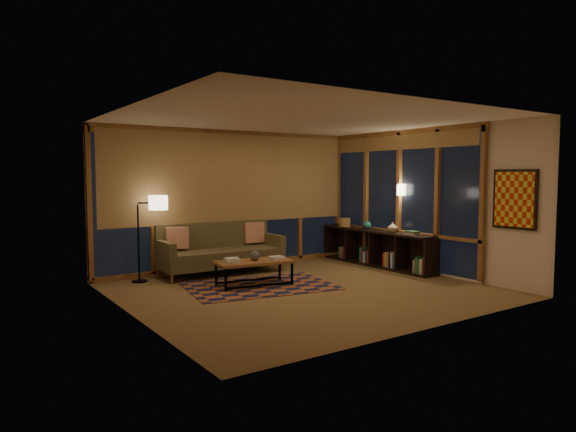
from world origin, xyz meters
TOP-DOWN VIEW (x-y plane):
  - floor at (0.00, 0.00)m, footprint 5.50×5.00m
  - ceiling at (0.00, 0.00)m, footprint 5.50×5.00m
  - walls at (0.00, 0.00)m, footprint 5.51×5.01m
  - window_wall_back at (0.00, 2.43)m, footprint 5.30×0.16m
  - window_wall_right at (2.68, 0.60)m, footprint 0.16×3.70m
  - wall_art at (2.71, -1.85)m, footprint 0.06×0.74m
  - wall_sconce at (2.62, 0.45)m, footprint 0.12×0.18m
  - sofa at (-0.49, 1.99)m, footprint 2.30×1.00m
  - pillow_left at (-1.25, 2.19)m, footprint 0.40×0.19m
  - pillow_right at (0.34, 2.19)m, footprint 0.40×0.16m
  - area_rug at (-0.46, 0.64)m, footprint 2.58×1.94m
  - coffee_table at (-0.51, 0.74)m, footprint 1.33×0.75m
  - book_stack_a at (-0.88, 0.81)m, footprint 0.29×0.24m
  - book_stack_b at (-0.11, 0.68)m, footprint 0.25×0.20m
  - ceramic_pot at (-0.49, 0.75)m, footprint 0.19×0.19m
  - floor_lamp at (-1.98, 2.12)m, footprint 0.55×0.41m
  - bookshelf at (2.49, 1.00)m, footprint 0.40×2.89m
  - basket at (2.47, 1.94)m, footprint 0.31×0.31m
  - teal_bowl at (2.49, 1.26)m, footprint 0.18×0.18m
  - vase at (2.49, 0.54)m, footprint 0.20×0.20m
  - shelf_book_stack at (2.49, 0.04)m, footprint 0.23×0.29m

SIDE VIEW (x-z plane):
  - floor at x=0.00m, z-range -0.01..0.01m
  - area_rug at x=-0.46m, z-range 0.00..0.01m
  - coffee_table at x=-0.51m, z-range 0.00..0.42m
  - bookshelf at x=2.49m, z-range 0.00..0.72m
  - book_stack_b at x=-0.11m, z-range 0.42..0.47m
  - book_stack_a at x=-0.88m, z-range 0.42..0.50m
  - sofa at x=-0.49m, z-range 0.00..0.93m
  - ceramic_pot at x=-0.49m, z-range 0.42..0.59m
  - pillow_left at x=-1.25m, z-range 0.46..0.85m
  - pillow_right at x=0.34m, z-range 0.46..0.86m
  - floor_lamp at x=-1.98m, z-range 0.00..1.49m
  - shelf_book_stack at x=2.49m, z-range 0.72..0.80m
  - teal_bowl at x=2.49m, z-range 0.72..0.89m
  - basket at x=2.47m, z-range 0.72..0.91m
  - vase at x=2.49m, z-range 0.72..0.93m
  - walls at x=0.00m, z-range 0.00..2.70m
  - window_wall_back at x=0.00m, z-range 0.05..2.65m
  - window_wall_right at x=2.68m, z-range 0.05..2.65m
  - wall_art at x=2.71m, z-range 0.98..1.92m
  - wall_sconce at x=2.62m, z-range 1.44..1.66m
  - ceiling at x=0.00m, z-range 2.70..2.71m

